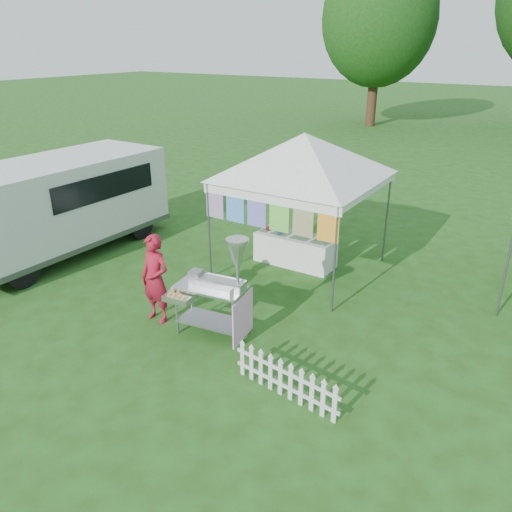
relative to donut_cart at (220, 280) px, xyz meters
The scene contains 8 objects.
ground 1.12m from the donut_cart, 119.16° to the right, with size 120.00×120.00×0.00m, color #234814.
canopy_main 3.74m from the donut_cart, 92.88° to the left, with size 4.24×4.24×3.45m.
tree_left 24.96m from the donut_cart, 104.57° to the left, with size 6.40×6.40×9.53m.
donut_cart is the anchor object (origin of this frame).
vendor 1.34m from the donut_cart, behind, with size 0.60×0.39×1.64m, color maroon.
cargo_van 5.58m from the donut_cart, 168.09° to the left, with size 2.22×5.34×2.20m.
picket_fence 2.07m from the donut_cart, 25.73° to the right, with size 1.79×0.27×0.56m.
display_table 3.47m from the donut_cart, 96.36° to the left, with size 1.80×0.70×0.68m, color white.
Camera 1 is at (4.61, -5.64, 4.70)m, focal length 35.00 mm.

